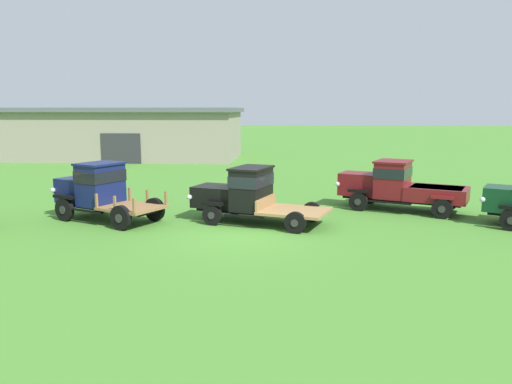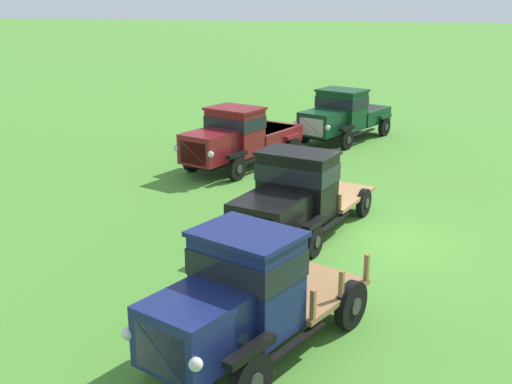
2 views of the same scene
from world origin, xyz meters
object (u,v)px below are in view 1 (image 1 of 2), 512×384
(vintage_truck_second_in_line, at_px, (98,190))
(vintage_truck_far_side, at_px, (397,185))
(vintage_truck_midrow_center, at_px, (246,194))
(farm_shed, at_px, (95,133))

(vintage_truck_second_in_line, height_order, vintage_truck_far_side, vintage_truck_second_in_line)
(vintage_truck_midrow_center, bearing_deg, vintage_truck_far_side, 24.12)
(vintage_truck_midrow_center, bearing_deg, vintage_truck_second_in_line, 179.80)
(vintage_truck_second_in_line, xyz_separation_m, vintage_truck_far_side, (12.02, 2.76, -0.11))
(farm_shed, xyz_separation_m, vintage_truck_second_in_line, (9.81, -24.12, -1.04))
(farm_shed, distance_m, vintage_truck_second_in_line, 26.06)
(vintage_truck_second_in_line, height_order, vintage_truck_midrow_center, vintage_truck_second_in_line)
(vintage_truck_midrow_center, xyz_separation_m, vintage_truck_far_side, (6.21, 2.78, -0.01))
(farm_shed, distance_m, vintage_truck_far_side, 30.56)
(farm_shed, height_order, vintage_truck_midrow_center, farm_shed)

